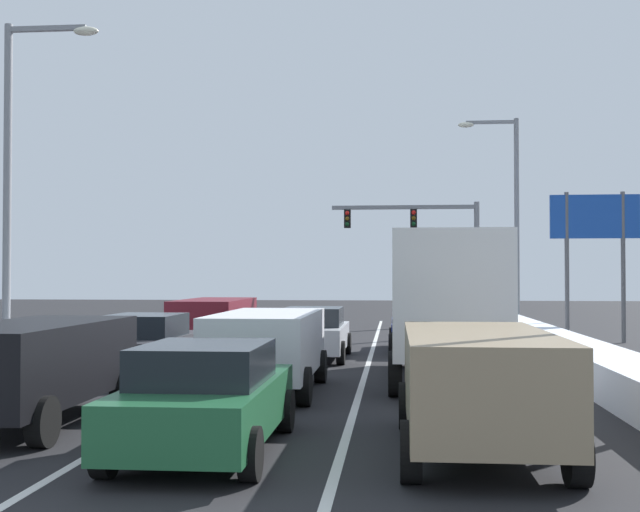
% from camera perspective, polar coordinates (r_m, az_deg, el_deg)
% --- Properties ---
extents(ground_plane, '(120.00, 120.00, 0.00)m').
position_cam_1_polar(ground_plane, '(20.20, -1.73, -8.33)').
color(ground_plane, black).
extents(lane_stripe_between_right_lane_and_center_lane, '(0.14, 40.47, 0.01)m').
position_cam_1_polar(lane_stripe_between_right_lane_and_center_lane, '(23.72, 3.47, -7.28)').
color(lane_stripe_between_right_lane_and_center_lane, silver).
rests_on(lane_stripe_between_right_lane_and_center_lane, ground).
extents(lane_stripe_between_center_lane_and_left_lane, '(0.14, 40.47, 0.01)m').
position_cam_1_polar(lane_stripe_between_center_lane_and_left_lane, '(24.07, -4.71, -7.19)').
color(lane_stripe_between_center_lane_and_left_lane, silver).
rests_on(lane_stripe_between_center_lane_and_left_lane, ground).
extents(snow_bank_right_shoulder, '(1.46, 40.47, 0.77)m').
position_cam_1_polar(snow_bank_right_shoulder, '(24.11, 16.24, -6.23)').
color(snow_bank_right_shoulder, silver).
rests_on(snow_bank_right_shoulder, ground).
extents(snow_bank_left_shoulder, '(1.37, 40.47, 0.65)m').
position_cam_1_polar(snow_bank_left_shoulder, '(25.49, -16.59, -6.09)').
color(snow_bank_left_shoulder, silver).
rests_on(snow_bank_left_shoulder, ground).
extents(suv_tan_right_lane_nearest, '(2.16, 4.90, 1.67)m').
position_cam_1_polar(suv_tan_right_lane_nearest, '(11.54, 11.00, -8.47)').
color(suv_tan_right_lane_nearest, '#937F60').
rests_on(suv_tan_right_lane_nearest, ground).
extents(box_truck_right_lane_second, '(2.53, 7.20, 3.36)m').
position_cam_1_polar(box_truck_right_lane_second, '(19.03, 8.66, -3.00)').
color(box_truck_right_lane_second, slate).
rests_on(box_truck_right_lane_second, ground).
extents(sedan_navy_right_lane_third, '(2.00, 4.50, 1.51)m').
position_cam_1_polar(sedan_navy_right_lane_third, '(26.58, 7.00, -4.99)').
color(sedan_navy_right_lane_third, navy).
rests_on(sedan_navy_right_lane_third, ground).
extents(sedan_green_center_lane_nearest, '(2.00, 4.50, 1.51)m').
position_cam_1_polar(sedan_green_center_lane_nearest, '(11.53, -7.95, -9.76)').
color(sedan_green_center_lane_nearest, '#1E5633').
rests_on(sedan_green_center_lane_nearest, ground).
extents(suv_white_center_lane_second, '(2.16, 4.90, 1.67)m').
position_cam_1_polar(suv_white_center_lane_second, '(17.16, -3.68, -6.15)').
color(suv_white_center_lane_second, silver).
rests_on(suv_white_center_lane_second, ground).
extents(sedan_silver_center_lane_third, '(2.00, 4.50, 1.51)m').
position_cam_1_polar(sedan_silver_center_lane_third, '(23.99, -0.43, -5.39)').
color(sedan_silver_center_lane_third, '#B7BABF').
rests_on(sedan_silver_center_lane_third, ground).
extents(suv_black_left_lane_nearest, '(2.16, 4.90, 1.67)m').
position_cam_1_polar(suv_black_left_lane_nearest, '(14.27, -19.54, -7.05)').
color(suv_black_left_lane_nearest, black).
rests_on(suv_black_left_lane_nearest, ground).
extents(sedan_charcoal_left_lane_second, '(2.00, 4.50, 1.51)m').
position_cam_1_polar(sedan_charcoal_left_lane_second, '(20.23, -12.08, -6.11)').
color(sedan_charcoal_left_lane_second, '#38383D').
rests_on(sedan_charcoal_left_lane_second, ground).
extents(suv_maroon_left_lane_third, '(2.16, 4.90, 1.67)m').
position_cam_1_polar(suv_maroon_left_lane_third, '(26.80, -7.41, -4.42)').
color(suv_maroon_left_lane_third, maroon).
rests_on(suv_maroon_left_lane_third, ground).
extents(traffic_light_gantry, '(7.54, 0.47, 6.20)m').
position_cam_1_polar(traffic_light_gantry, '(42.05, 7.75, 1.44)').
color(traffic_light_gantry, slate).
rests_on(traffic_light_gantry, ground).
extents(street_lamp_right_mid, '(2.66, 0.36, 9.39)m').
position_cam_1_polar(street_lamp_right_mid, '(36.93, 13.10, 3.45)').
color(street_lamp_right_mid, gray).
rests_on(street_lamp_right_mid, ground).
extents(street_lamp_left_mid, '(2.66, 0.36, 9.38)m').
position_cam_1_polar(street_lamp_left_mid, '(23.95, -20.31, 6.09)').
color(street_lamp_left_mid, gray).
rests_on(street_lamp_left_mid, ground).
extents(roadside_sign_right, '(3.20, 0.16, 5.50)m').
position_cam_1_polar(roadside_sign_right, '(31.37, 18.66, 1.58)').
color(roadside_sign_right, '#59595B').
rests_on(roadside_sign_right, ground).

